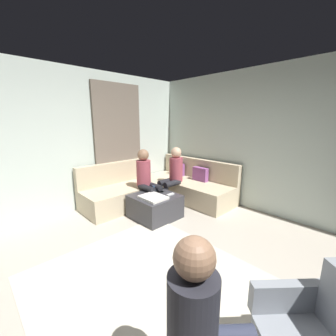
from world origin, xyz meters
TOP-DOWN VIEW (x-y plane):
  - ground_plane at (0.00, 0.00)m, footprint 6.00×6.00m
  - wall_back at (0.00, 2.94)m, footprint 6.00×0.12m
  - wall_left at (-2.94, 0.00)m, footprint 0.12×6.00m
  - curtain_panel at (-2.84, 1.30)m, footprint 0.06×1.10m
  - area_rug at (-0.20, 0.10)m, footprint 2.60×2.20m
  - sectional_couch at (-2.08, 1.88)m, footprint 2.10×2.55m
  - ottoman at (-1.55, 1.22)m, footprint 0.76×0.76m
  - folded_blanket at (-1.45, 1.10)m, footprint 0.44×0.36m
  - coffee_mug at (-1.77, 1.40)m, footprint 0.08×0.08m
  - game_remote at (-1.37, 1.44)m, footprint 0.05×0.15m
  - person_on_couch_back at (-1.80, 1.93)m, footprint 0.30×0.60m
  - person_on_couch_side at (-1.93, 1.35)m, footprint 0.60×0.30m
  - person_on_armchair at (0.73, -0.31)m, footprint 0.53×0.56m

SIDE VIEW (x-z plane):
  - ground_plane at x=0.00m, z-range -0.10..0.00m
  - area_rug at x=-0.20m, z-range 0.00..0.01m
  - ottoman at x=-1.55m, z-range 0.00..0.42m
  - sectional_couch at x=-2.08m, z-range -0.15..0.72m
  - game_remote at x=-1.37m, z-range 0.42..0.44m
  - folded_blanket at x=-1.45m, z-range 0.42..0.46m
  - coffee_mug at x=-1.77m, z-range 0.42..0.52m
  - person_on_armchair at x=0.73m, z-range 0.05..1.23m
  - person_on_couch_back at x=-1.80m, z-range 0.06..1.26m
  - person_on_couch_side at x=-1.93m, z-range 0.06..1.26m
  - curtain_panel at x=-2.84m, z-range 0.00..2.50m
  - wall_back at x=0.00m, z-range 0.00..2.70m
  - wall_left at x=-2.94m, z-range 0.00..2.70m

